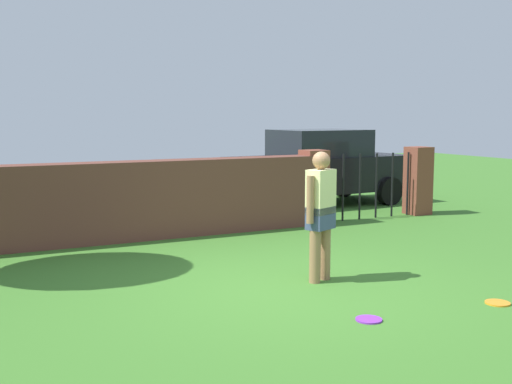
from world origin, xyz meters
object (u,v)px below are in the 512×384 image
Objects in this scene: frisbee_purple at (369,320)px; frisbee_orange at (498,303)px; car at (319,167)px; person at (321,210)px.

frisbee_orange is at bearing -6.16° from frisbee_purple.
frisbee_orange is (-2.31, -7.37, -0.85)m from car.
frisbee_orange is at bearing -77.40° from person.
frisbee_orange is at bearing -111.10° from car.
car reaches higher than frisbee_orange.
person is 6.00× the size of frisbee_purple.
person is 2.28m from frisbee_orange.
person is at bearing -125.72° from car.
person is 6.69m from car.
person is at bearing 126.24° from frisbee_orange.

